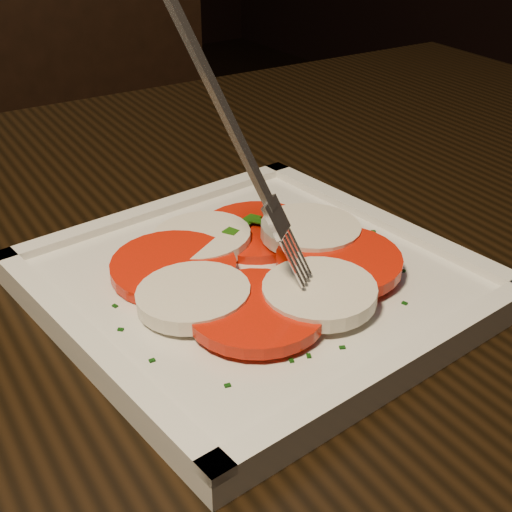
# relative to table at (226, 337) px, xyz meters

# --- Properties ---
(table) EXTENTS (1.26, 0.89, 0.75)m
(table) POSITION_rel_table_xyz_m (0.00, 0.00, 0.00)
(table) COLOR black
(table) RESTS_ON ground
(chair) EXTENTS (0.50, 0.50, 0.93)m
(chair) POSITION_rel_table_xyz_m (0.19, 0.67, -0.12)
(chair) COLOR black
(chair) RESTS_ON ground
(plate) EXTENTS (0.28, 0.28, 0.01)m
(plate) POSITION_rel_table_xyz_m (-0.03, -0.08, 0.11)
(plate) COLOR silver
(plate) RESTS_ON table
(caprese_salad) EXTENTS (0.23, 0.19, 0.02)m
(caprese_salad) POSITION_rel_table_xyz_m (-0.03, -0.08, 0.12)
(caprese_salad) COLOR red
(caprese_salad) RESTS_ON plate
(fork) EXTENTS (0.08, 0.09, 0.17)m
(fork) POSITION_rel_table_xyz_m (-0.05, -0.09, 0.22)
(fork) COLOR white
(fork) RESTS_ON caprese_salad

